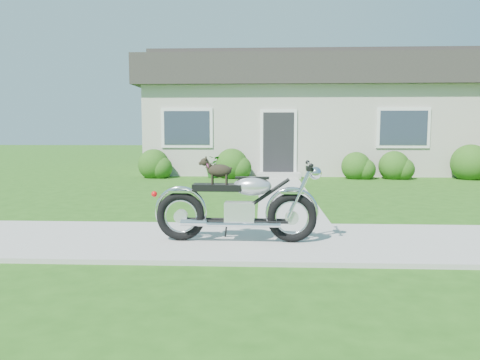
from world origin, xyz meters
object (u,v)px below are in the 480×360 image
(house, at_px, (315,114))
(potted_plant_right, at_px, (362,167))
(motorcycle_with_dog, at_px, (239,205))
(potted_plant_left, at_px, (214,167))

(house, relative_size, potted_plant_right, 17.43)
(house, height_order, potted_plant_right, house)
(potted_plant_right, bearing_deg, motorcycle_with_dog, -111.62)
(house, height_order, motorcycle_with_dog, house)
(house, xyz_separation_m, potted_plant_left, (-3.57, -3.44, -1.80))
(house, xyz_separation_m, potted_plant_right, (1.13, -3.44, -1.80))
(motorcycle_with_dog, bearing_deg, house, 80.34)
(potted_plant_right, bearing_deg, potted_plant_left, 180.00)
(potted_plant_right, xyz_separation_m, motorcycle_with_dog, (-3.45, -8.71, 0.18))
(potted_plant_right, relative_size, motorcycle_with_dog, 0.33)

